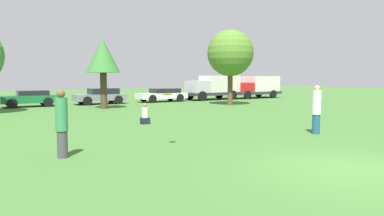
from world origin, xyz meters
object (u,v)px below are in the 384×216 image
object	(u,v)px
bystander_sitting	(145,115)
delivery_truck_silver	(214,86)
parked_car_white	(163,94)
delivery_truck_red	(256,86)
person_thrower	(62,123)
tree_2	(230,53)
person_catcher	(316,109)
frisbee	(167,94)
parked_car_grey	(101,96)
parked_car_green	(30,98)
tree_1	(103,57)

from	to	relation	value
bystander_sitting	delivery_truck_silver	world-z (taller)	delivery_truck_silver
parked_car_white	delivery_truck_red	xyz separation A→B (m)	(11.14, 0.23, 0.60)
person_thrower	bystander_sitting	xyz separation A→B (m)	(4.82, 5.67, -0.56)
person_thrower	tree_2	xyz separation A→B (m)	(15.16, 13.02, 3.15)
person_catcher	parked_car_white	world-z (taller)	person_catcher
person_catcher	frisbee	xyz separation A→B (m)	(-6.41, 0.36, 0.74)
tree_2	person_thrower	bearing A→B (deg)	-139.34
frisbee	tree_2	bearing A→B (deg)	47.83
parked_car_grey	person_thrower	bearing A→B (deg)	68.38
parked_car_white	parked_car_green	bearing A→B (deg)	-3.00
frisbee	bystander_sitting	distance (m)	6.23
person_thrower	delivery_truck_red	world-z (taller)	delivery_truck_red
person_catcher	delivery_truck_silver	size ratio (longest dim) A/B	0.33
bystander_sitting	person_thrower	bearing A→B (deg)	-130.39
frisbee	delivery_truck_red	distance (m)	28.19
parked_car_green	bystander_sitting	bearing A→B (deg)	102.47
bystander_sitting	parked_car_green	size ratio (longest dim) A/B	0.25
bystander_sitting	parked_car_green	xyz separation A→B (m)	(-3.80, 13.64, 0.25)
tree_1	parked_car_green	distance (m)	6.92
parked_car_grey	person_catcher	bearing A→B (deg)	95.76
parked_car_white	person_catcher	bearing A→B (deg)	79.55
tree_1	tree_2	distance (m)	9.88
person_catcher	parked_car_green	size ratio (longest dim) A/B	0.48
parked_car_green	person_catcher	bearing A→B (deg)	110.24
tree_2	parked_car_green	distance (m)	15.85
tree_2	delivery_truck_red	xyz separation A→B (m)	(8.14, 6.54, -2.87)
bystander_sitting	delivery_truck_red	world-z (taller)	delivery_truck_red
frisbee	tree_2	size ratio (longest dim) A/B	0.05
bystander_sitting	parked_car_white	xyz separation A→B (m)	(7.33, 13.66, 0.24)
tree_1	delivery_truck_silver	world-z (taller)	tree_1
tree_2	parked_car_white	xyz separation A→B (m)	(-3.00, 6.31, -3.47)
tree_1	tree_2	size ratio (longest dim) A/B	0.83
parked_car_green	parked_car_grey	distance (m)	5.46
person_catcher	bystander_sitting	distance (m)	7.87
parked_car_white	delivery_truck_silver	bearing A→B (deg)	179.41
parked_car_green	parked_car_white	world-z (taller)	parked_car_green
parked_car_green	delivery_truck_red	size ratio (longest dim) A/B	0.68
frisbee	delivery_truck_silver	size ratio (longest dim) A/B	0.05
tree_1	parked_car_grey	bearing A→B (deg)	77.11
person_thrower	delivery_truck_red	size ratio (longest dim) A/B	0.33
tree_1	bystander_sitting	bearing A→B (deg)	-93.99
person_catcher	bystander_sitting	world-z (taller)	person_catcher
bystander_sitting	parked_car_green	distance (m)	14.16
person_thrower	person_catcher	xyz separation A→B (m)	(9.60, -0.56, 0.00)
person_catcher	bystander_sitting	size ratio (longest dim) A/B	1.91
person_catcher	frisbee	bearing A→B (deg)	0.10
person_thrower	tree_2	world-z (taller)	tree_2
tree_2	parked_car_grey	bearing A→B (deg)	143.78
person_thrower	delivery_truck_silver	distance (m)	26.53
person_thrower	parked_car_green	bearing A→B (deg)	90.30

